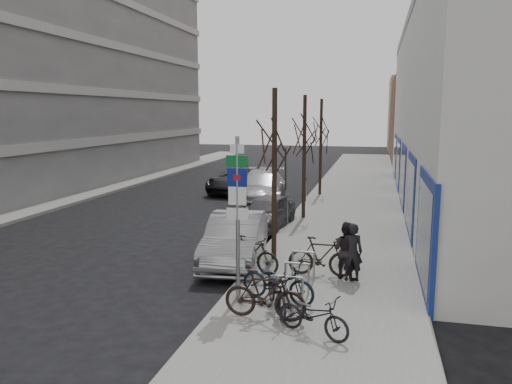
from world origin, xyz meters
The scene contains 25 objects.
ground centered at (0.00, 0.00, 0.00)m, with size 120.00×120.00×0.00m, color black.
sidewalk_east centered at (4.50, 10.00, 0.07)m, with size 5.00×70.00×0.15m, color slate.
sidewalk_west centered at (-11.00, 10.00, 0.07)m, with size 3.00×70.00×0.15m, color slate.
brick_building_far centered at (13.00, 40.00, 4.00)m, with size 12.00×14.00×8.00m, color brown.
tan_building_far centered at (13.50, 55.00, 4.50)m, with size 13.00×12.00×9.00m, color #937A5B.
highway_sign_pole centered at (2.40, -0.01, 2.46)m, with size 0.55×0.10×4.20m.
bike_rack centered at (3.80, 0.60, 0.66)m, with size 0.66×2.26×0.83m.
tree_near centered at (2.60, 3.50, 4.10)m, with size 1.80×1.80×5.50m.
tree_mid centered at (2.60, 10.00, 4.10)m, with size 1.80×1.80×5.50m.
tree_far centered at (2.60, 16.50, 4.10)m, with size 1.80×1.80×5.50m.
meter_front centered at (2.15, 3.00, 0.92)m, with size 0.10×0.08×1.27m.
meter_mid centered at (2.15, 8.50, 0.92)m, with size 0.10×0.08×1.27m.
meter_back centered at (2.15, 14.00, 0.92)m, with size 0.10×0.08×1.27m.
bike_near_left centered at (3.53, -0.63, 0.72)m, with size 0.57×1.88×1.15m, color black.
bike_near_right centered at (3.35, -1.17, 0.73)m, with size 0.57×1.91×1.16m, color black.
bike_mid_curb centered at (3.43, -0.05, 0.75)m, with size 0.60×1.98×1.21m, color black.
bike_mid_inner centered at (2.22, 1.97, 0.71)m, with size 0.54×1.83×1.11m, color black.
bike_far_curb centered at (4.51, -1.73, 0.67)m, with size 0.51×1.69×1.03m, color black.
bike_far_inner centered at (4.25, 2.16, 0.73)m, with size 0.57×1.90×1.16m, color black.
parked_car_front centered at (1.40, 3.24, 0.78)m, with size 1.65×4.73×1.56m, color #939397.
parked_car_mid centered at (1.36, 8.13, 0.69)m, with size 1.64×4.07×1.39m, color #4C4C51.
parked_car_back centered at (-0.20, 13.87, 0.84)m, with size 2.35×5.78×1.68m, color #B1B1B7.
lane_car centered at (-2.34, 16.98, 0.75)m, with size 2.49×5.40×1.50m, color black.
pedestrian_near centered at (5.11, 1.97, 0.96)m, with size 0.59×0.39×1.62m, color black.
pedestrian_far centered at (4.93, 2.13, 0.97)m, with size 0.60×0.41×1.64m, color black.
Camera 1 is at (5.67, -11.58, 4.77)m, focal length 35.00 mm.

